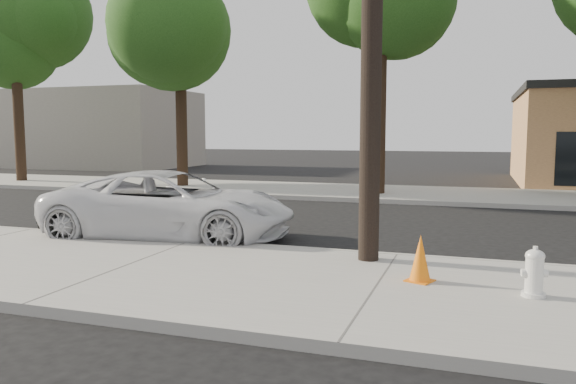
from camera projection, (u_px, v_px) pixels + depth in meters
The scene contains 10 objects.
ground at pixel (236, 230), 13.07m from camera, with size 120.00×120.00×0.00m, color black.
near_sidewalk at pixel (128, 269), 9.01m from camera, with size 90.00×4.40×0.15m, color gray.
far_sidewalk at pixel (328, 191), 21.07m from camera, with size 90.00×5.00×0.15m, color gray.
curb_near at pixel (193, 244), 11.09m from camera, with size 90.00×0.12×0.16m, color #9E9B93.
building_far at pixel (85, 129), 38.02m from camera, with size 14.00×8.00×5.00m, color gray.
tree_a at pixel (15, 33), 24.17m from camera, with size 4.65×4.50×9.00m.
tree_b at pixel (182, 33), 21.87m from camera, with size 4.34×4.20×8.45m.
police_cruiser at pixel (171, 205), 11.91m from camera, with size 2.42×5.24×1.46m, color white.
fire_hydrant at pixel (534, 274), 7.22m from camera, with size 0.33×0.30×0.62m.
traffic_cone at pixel (420, 259), 7.96m from camera, with size 0.45×0.45×0.67m.
Camera 1 is at (5.27, -11.84, 2.25)m, focal length 35.00 mm.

